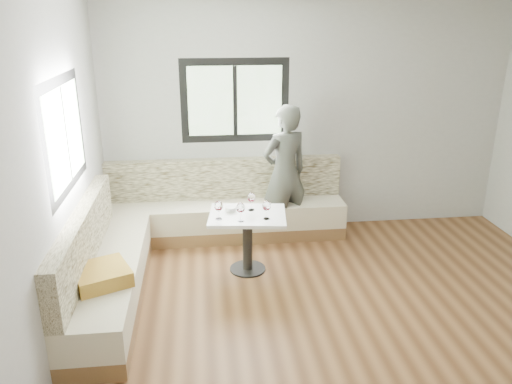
# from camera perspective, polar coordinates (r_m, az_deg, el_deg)

# --- Properties ---
(room) EXTENTS (5.01, 5.01, 2.81)m
(room) POSITION_cam_1_polar(r_m,az_deg,el_deg) (3.96, 12.25, 1.25)
(room) COLOR brown
(room) RESTS_ON ground
(banquette) EXTENTS (2.91, 2.80, 0.95)m
(banquette) POSITION_cam_1_polar(r_m,az_deg,el_deg) (5.59, -8.67, -4.81)
(banquette) COLOR brown
(banquette) RESTS_ON ground
(table) EXTENTS (0.87, 0.71, 0.65)m
(table) POSITION_cam_1_polar(r_m,az_deg,el_deg) (5.29, -0.98, -4.18)
(table) COLOR black
(table) RESTS_ON ground
(person) EXTENTS (0.71, 0.60, 1.65)m
(person) POSITION_cam_1_polar(r_m,az_deg,el_deg) (6.01, 3.30, 2.19)
(person) COLOR #4C4F47
(person) RESTS_ON ground
(olive_ramekin) EXTENTS (0.11, 0.11, 0.05)m
(olive_ramekin) POSITION_cam_1_polar(r_m,az_deg,el_deg) (5.31, -2.90, -1.94)
(olive_ramekin) COLOR white
(olive_ramekin) RESTS_ON table
(wine_glass_a) EXTENTS (0.09, 0.09, 0.20)m
(wine_glass_a) POSITION_cam_1_polar(r_m,az_deg,el_deg) (5.06, -4.30, -1.68)
(wine_glass_a) COLOR white
(wine_glass_a) RESTS_ON table
(wine_glass_b) EXTENTS (0.09, 0.09, 0.20)m
(wine_glass_b) POSITION_cam_1_polar(r_m,az_deg,el_deg) (5.01, -1.77, -1.89)
(wine_glass_b) COLOR white
(wine_glass_b) RESTS_ON table
(wine_glass_c) EXTENTS (0.09, 0.09, 0.20)m
(wine_glass_c) POSITION_cam_1_polar(r_m,az_deg,el_deg) (5.06, 1.22, -1.66)
(wine_glass_c) COLOR white
(wine_glass_c) RESTS_ON table
(wine_glass_d) EXTENTS (0.09, 0.09, 0.20)m
(wine_glass_d) POSITION_cam_1_polar(r_m,az_deg,el_deg) (5.28, -0.54, -0.71)
(wine_glass_d) COLOR white
(wine_glass_d) RESTS_ON table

